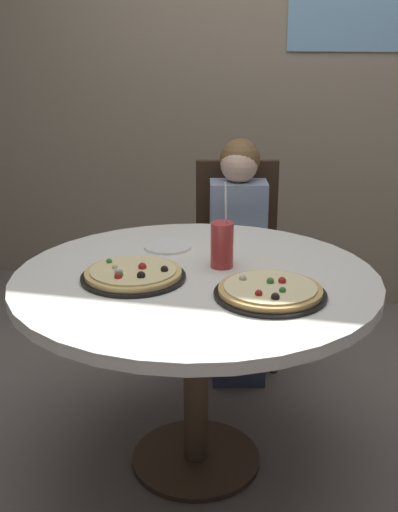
# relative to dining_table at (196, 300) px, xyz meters

# --- Properties ---
(ground_plane) EXTENTS (8.00, 8.00, 0.00)m
(ground_plane) POSITION_rel_dining_table_xyz_m (0.00, 0.00, -0.66)
(ground_plane) COLOR slate
(wall_with_window) EXTENTS (5.20, 0.14, 2.90)m
(wall_with_window) POSITION_rel_dining_table_xyz_m (0.00, 1.78, 0.80)
(wall_with_window) COLOR gray
(wall_with_window) RESTS_ON ground_plane
(dining_table) EXTENTS (1.25, 1.25, 0.75)m
(dining_table) POSITION_rel_dining_table_xyz_m (0.00, 0.00, 0.00)
(dining_table) COLOR silver
(dining_table) RESTS_ON ground_plane
(chair_wooden) EXTENTS (0.48, 0.48, 0.95)m
(chair_wooden) POSITION_rel_dining_table_xyz_m (-0.02, 0.95, -0.13)
(chair_wooden) COLOR #382619
(chair_wooden) RESTS_ON ground_plane
(diner_child) EXTENTS (0.33, 0.43, 1.08)m
(diner_child) POSITION_rel_dining_table_xyz_m (0.02, 0.77, -0.17)
(diner_child) COLOR #3F4766
(diner_child) RESTS_ON ground_plane
(pizza_veggie) EXTENTS (0.35, 0.35, 0.05)m
(pizza_veggie) POSITION_rel_dining_table_xyz_m (0.27, -0.13, 0.11)
(pizza_veggie) COLOR black
(pizza_veggie) RESTS_ON dining_table
(pizza_cheese) EXTENTS (0.35, 0.35, 0.05)m
(pizza_cheese) POSITION_rel_dining_table_xyz_m (-0.19, -0.09, 0.11)
(pizza_cheese) COLOR black
(pizza_cheese) RESTS_ON dining_table
(soda_cup) EXTENTS (0.08, 0.08, 0.31)m
(soda_cup) POSITION_rel_dining_table_xyz_m (0.07, 0.10, 0.18)
(soda_cup) COLOR #B73333
(soda_cup) RESTS_ON dining_table
(plate_small) EXTENTS (0.18, 0.18, 0.01)m
(plate_small) POSITION_rel_dining_table_xyz_m (-0.17, 0.26, 0.10)
(plate_small) COLOR white
(plate_small) RESTS_ON dining_table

